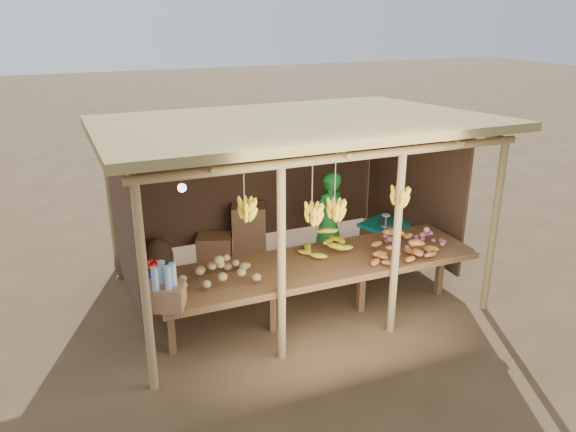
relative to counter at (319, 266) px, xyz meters
name	(u,v)px	position (x,y,z in m)	size (l,w,h in m)	color
ground	(288,287)	(0.00, 0.95, -0.74)	(60.00, 60.00, 0.00)	brown
stall_structure	(286,151)	(-0.02, 0.96, 1.18)	(4.70, 3.50, 2.43)	#9B7F50
counter	(319,266)	(0.00, 0.00, 0.00)	(3.90, 1.05, 0.80)	brown
potato_heap	(213,266)	(-1.29, -0.02, 0.24)	(0.97, 0.58, 0.37)	#9C7F50
sweet_potato_heap	(402,242)	(1.00, -0.24, 0.24)	(0.86, 0.52, 0.35)	#B8672F
onion_heap	(415,233)	(1.30, -0.06, 0.24)	(0.78, 0.47, 0.36)	#C5606F
banana_pile	(325,239)	(0.19, 0.22, 0.24)	(0.65, 0.39, 0.35)	yellow
tomato_basin	(152,271)	(-1.90, 0.32, 0.14)	(0.39, 0.39, 0.20)	navy
bottle_box	(165,291)	(-1.89, -0.38, 0.25)	(0.47, 0.42, 0.48)	brown
vendor	(328,223)	(0.73, 1.21, 0.02)	(0.55, 0.36, 1.51)	#1A7528
tarp_crate	(384,240)	(1.71, 1.25, -0.42)	(0.81, 0.76, 0.77)	brown
carton_stack	(238,236)	(-0.33, 2.15, -0.38)	(1.16, 0.54, 0.81)	brown
burlap_sacks	(144,257)	(-1.75, 2.15, -0.48)	(0.85, 0.44, 0.60)	#4B3223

